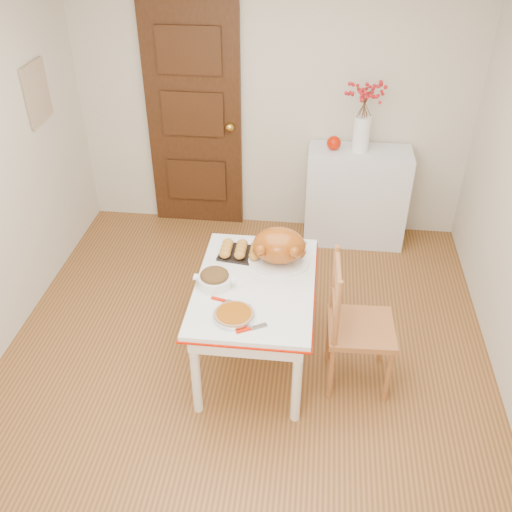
# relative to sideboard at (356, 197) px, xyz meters

# --- Properties ---
(floor) EXTENTS (3.50, 4.00, 0.00)m
(floor) POSITION_rel_sideboard_xyz_m (-0.79, -1.78, -0.45)
(floor) COLOR brown
(floor) RESTS_ON ground
(wall_back) EXTENTS (3.50, 0.00, 2.50)m
(wall_back) POSITION_rel_sideboard_xyz_m (-0.79, 0.22, 0.80)
(wall_back) COLOR beige
(wall_back) RESTS_ON ground
(door_back) EXTENTS (0.85, 0.06, 2.06)m
(door_back) POSITION_rel_sideboard_xyz_m (-1.49, 0.19, 0.58)
(door_back) COLOR #3C1F0F
(door_back) RESTS_ON ground
(photo_board) EXTENTS (0.03, 0.35, 0.45)m
(photo_board) POSITION_rel_sideboard_xyz_m (-2.52, -0.58, 1.05)
(photo_board) COLOR tan
(photo_board) RESTS_ON ground
(sideboard) EXTENTS (0.89, 0.40, 0.89)m
(sideboard) POSITION_rel_sideboard_xyz_m (0.00, 0.00, 0.00)
(sideboard) COLOR silver
(sideboard) RESTS_ON floor
(kitchen_table) EXTENTS (0.79, 1.15, 0.69)m
(kitchen_table) POSITION_rel_sideboard_xyz_m (-0.72, -1.70, -0.10)
(kitchen_table) COLOR white
(kitchen_table) RESTS_ON floor
(chair_oak) EXTENTS (0.44, 0.44, 0.97)m
(chair_oak) POSITION_rel_sideboard_xyz_m (-0.01, -1.80, 0.04)
(chair_oak) COLOR #9D6237
(chair_oak) RESTS_ON floor
(berry_vase) EXTENTS (0.33, 0.33, 0.63)m
(berry_vase) POSITION_rel_sideboard_xyz_m (-0.01, 0.00, 0.76)
(berry_vase) COLOR white
(berry_vase) RESTS_ON sideboard
(apple) EXTENTS (0.12, 0.12, 0.12)m
(apple) POSITION_rel_sideboard_xyz_m (-0.24, 0.00, 0.51)
(apple) COLOR #BF1600
(apple) RESTS_ON sideboard
(turkey_platter) EXTENTS (0.49, 0.43, 0.26)m
(turkey_platter) POSITION_rel_sideboard_xyz_m (-0.59, -1.46, 0.37)
(turkey_platter) COLOR #A04C12
(turkey_platter) RESTS_ON kitchen_table
(pumpkin_pie) EXTENTS (0.28, 0.28, 0.05)m
(pumpkin_pie) POSITION_rel_sideboard_xyz_m (-0.80, -2.06, 0.27)
(pumpkin_pie) COLOR #8C4208
(pumpkin_pie) RESTS_ON kitchen_table
(stuffing_dish) EXTENTS (0.32, 0.28, 0.11)m
(stuffing_dish) POSITION_rel_sideboard_xyz_m (-0.97, -1.76, 0.29)
(stuffing_dish) COLOR brown
(stuffing_dish) RESTS_ON kitchen_table
(rolls_tray) EXTENTS (0.32, 0.27, 0.08)m
(rolls_tray) POSITION_rel_sideboard_xyz_m (-0.85, -1.39, 0.28)
(rolls_tray) COLOR #AE791F
(rolls_tray) RESTS_ON kitchen_table
(pie_server) EXTENTS (0.20, 0.14, 0.01)m
(pie_server) POSITION_rel_sideboard_xyz_m (-0.69, -2.15, 0.25)
(pie_server) COLOR silver
(pie_server) RESTS_ON kitchen_table
(carving_knife) EXTENTS (0.26, 0.12, 0.01)m
(carving_knife) POSITION_rel_sideboard_xyz_m (-0.85, -1.92, 0.25)
(carving_knife) COLOR silver
(carving_knife) RESTS_ON kitchen_table
(drinking_glass) EXTENTS (0.07, 0.07, 0.10)m
(drinking_glass) POSITION_rel_sideboard_xyz_m (-0.66, -1.29, 0.29)
(drinking_glass) COLOR white
(drinking_glass) RESTS_ON kitchen_table
(shaker_pair) EXTENTS (0.08, 0.03, 0.08)m
(shaker_pair) POSITION_rel_sideboard_xyz_m (-0.45, -1.31, 0.28)
(shaker_pair) COLOR white
(shaker_pair) RESTS_ON kitchen_table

